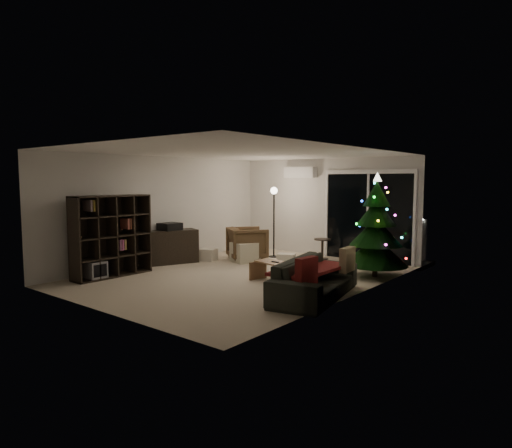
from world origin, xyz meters
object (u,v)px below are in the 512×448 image
at_px(sofa, 315,279).
at_px(christmas_tree, 376,225).
at_px(media_cabinet, 170,247).
at_px(armchair, 247,243).
at_px(coffee_table, 282,273).
at_px(bookshelf, 106,235).

height_order(sofa, christmas_tree, christmas_tree).
xyz_separation_m(media_cabinet, sofa, (4.30, -0.55, -0.07)).
height_order(armchair, christmas_tree, christmas_tree).
distance_m(armchair, coffee_table, 2.65).
distance_m(bookshelf, sofa, 4.48).
relative_size(coffee_table, christmas_tree, 0.58).
relative_size(bookshelf, sofa, 0.75).
distance_m(bookshelf, media_cabinet, 1.74).
height_order(bookshelf, christmas_tree, christmas_tree).
distance_m(armchair, christmas_tree, 3.33).
xyz_separation_m(media_cabinet, armchair, (1.10, 1.50, 0.01)).
bearing_deg(sofa, bookshelf, 92.70).
bearing_deg(sofa, coffee_table, 51.98).
relative_size(media_cabinet, coffee_table, 1.04).
height_order(bookshelf, coffee_table, bookshelf).
bearing_deg(bookshelf, coffee_table, 33.74).
distance_m(sofa, christmas_tree, 2.31).
xyz_separation_m(armchair, coffee_table, (2.14, -1.54, -0.21)).
relative_size(armchair, christmas_tree, 0.42).
bearing_deg(media_cabinet, sofa, 13.90).
xyz_separation_m(sofa, coffee_table, (-1.05, 0.51, -0.13)).
distance_m(bookshelf, armchair, 3.40).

